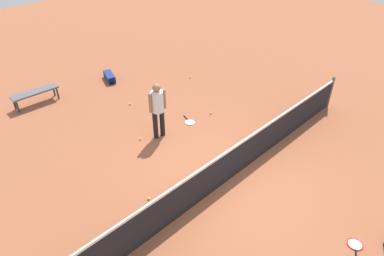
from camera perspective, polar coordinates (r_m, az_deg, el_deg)
The scene contains 13 objects.
ground_plane at distance 8.57m, azimuth 6.43°, elevation -8.40°, with size 40.00×40.00×0.00m, color #9E5638.
court_net at distance 8.23m, azimuth 6.65°, elevation -5.84°, with size 10.09×0.09×1.07m.
player_near_side at distance 9.40m, azimuth -5.80°, elevation 3.65°, with size 0.53×0.40×1.70m.
tennis_racket_near_player at distance 10.51m, azimuth -0.44°, elevation 1.05°, with size 0.39×0.61×0.03m.
tennis_racket_far_player at distance 7.89m, azimuth 25.76°, elevation -17.35°, with size 0.60×0.42×0.03m.
tennis_ball_near_player at distance 11.59m, azimuth -10.42°, elevation 4.01°, with size 0.07×0.07×0.07m, color #C6E033.
tennis_ball_by_net at distance 8.04m, azimuth -7.30°, elevation -11.68°, with size 0.07×0.07×0.07m, color #C6E033.
tennis_ball_midcourt at distance 10.93m, azimuth 3.17°, elevation 2.54°, with size 0.07×0.07×0.07m, color #C6E033.
tennis_ball_baseline at distance 13.21m, azimuth -0.29°, elevation 8.56°, with size 0.07×0.07×0.07m, color #C6E033.
tennis_ball_stray_left at distance 9.85m, azimuth -8.68°, elevation -1.84°, with size 0.07×0.07×0.07m, color #C6E033.
tennis_ball_stray_right at distance 12.62m, azimuth -5.77°, elevation 7.08°, with size 0.07×0.07×0.07m, color #C6E033.
courtside_bench at distance 12.41m, azimuth -24.92°, elevation 5.36°, with size 1.51×0.44×0.48m.
equipment_bag at distance 13.31m, azimuth -13.68°, elevation 8.27°, with size 0.52×0.85×0.28m.
Camera 1 is at (5.06, 3.78, 5.79)m, focal length 31.70 mm.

